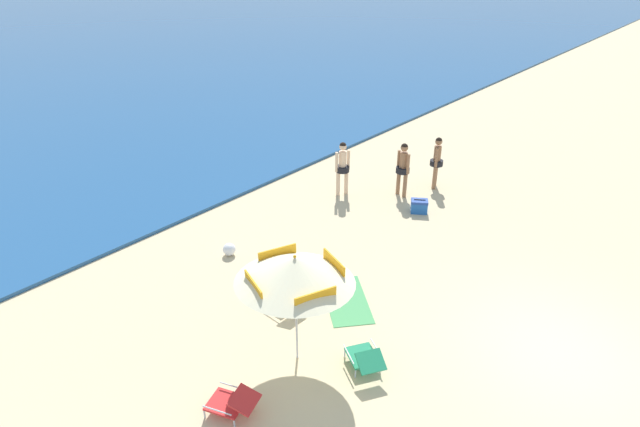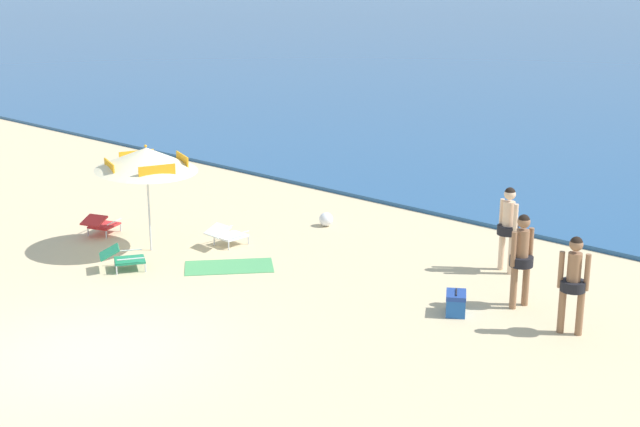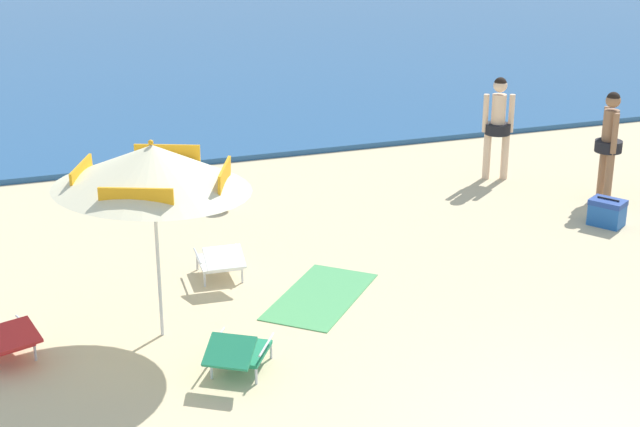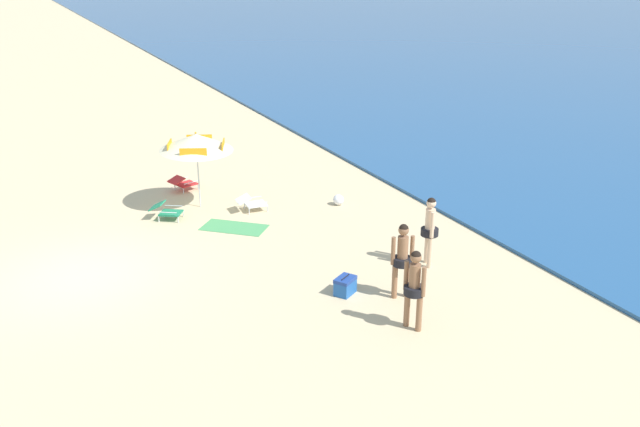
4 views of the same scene
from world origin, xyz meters
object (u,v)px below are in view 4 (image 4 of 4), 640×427
lounge_chair_beside_umbrella (166,210)px  beach_towel (234,227)px  person_standing_beside (430,227)px  beach_ball (338,200)px  beach_umbrella_striped_main (196,142)px  lounge_chair_under_umbrella (251,202)px  person_standing_near_shore (414,284)px  person_wading_in (402,256)px  lounge_chair_facing_sea (183,183)px  cooler_box (345,286)px

lounge_chair_beside_umbrella → beach_towel: bearing=46.4°
person_standing_beside → beach_ball: (-4.79, -0.02, -0.85)m
lounge_chair_beside_umbrella → person_standing_beside: size_ratio=0.58×
beach_umbrella_striped_main → lounge_chair_under_umbrella: size_ratio=2.68×
lounge_chair_beside_umbrella → beach_ball: (1.09, 5.04, -0.11)m
person_standing_near_shore → person_wading_in: 1.35m
lounge_chair_facing_sea → beach_ball: (3.38, 3.93, -0.11)m
lounge_chair_beside_umbrella → person_wading_in: person_wading_in is taller
person_standing_near_shore → beach_ball: person_standing_near_shore is taller
lounge_chair_under_umbrella → person_standing_near_shore: size_ratio=0.53×
person_wading_in → beach_ball: size_ratio=5.30×
lounge_chair_under_umbrella → lounge_chair_beside_umbrella: size_ratio=0.89×
person_standing_near_shore → person_standing_beside: bearing=140.0°
lounge_chair_beside_umbrella → person_standing_near_shore: (8.27, 3.05, 0.72)m
beach_umbrella_striped_main → lounge_chair_facing_sea: size_ratio=2.46×
lounge_chair_beside_umbrella → beach_ball: size_ratio=3.09×
lounge_chair_under_umbrella → beach_ball: size_ratio=2.75×
lounge_chair_under_umbrella → beach_ball: bearing=75.8°
lounge_chair_under_umbrella → beach_towel: size_ratio=0.50×
person_standing_beside → lounge_chair_facing_sea: bearing=-154.2°
beach_umbrella_striped_main → lounge_chair_facing_sea: (-1.71, -0.07, -1.75)m
beach_umbrella_striped_main → person_wading_in: beach_umbrella_striped_main is taller
person_wading_in → beach_towel: size_ratio=0.97×
lounge_chair_under_umbrella → person_standing_beside: bearing=25.5°
person_standing_beside → cooler_box: (0.47, -2.55, -0.81)m
person_wading_in → lounge_chair_beside_umbrella: bearing=-153.1°
lounge_chair_under_umbrella → lounge_chair_beside_umbrella: bearing=-100.0°
person_standing_near_shore → cooler_box: person_standing_near_shore is taller
person_standing_beside → person_wading_in: (1.14, -1.50, -0.00)m
person_wading_in → beach_umbrella_striped_main: bearing=-162.6°
lounge_chair_beside_umbrella → beach_towel: lounge_chair_beside_umbrella is taller
lounge_chair_facing_sea → beach_towel: 3.80m
person_standing_beside → beach_ball: person_standing_beside is taller
beach_umbrella_striped_main → lounge_chair_beside_umbrella: 2.19m
beach_umbrella_striped_main → person_standing_near_shore: 9.11m
beach_umbrella_striped_main → beach_towel: 2.91m
lounge_chair_under_umbrella → lounge_chair_beside_umbrella: 2.50m
beach_umbrella_striped_main → lounge_chair_beside_umbrella: (0.59, -1.18, -1.75)m
beach_umbrella_striped_main → cooler_box: size_ratio=4.02×
beach_towel → lounge_chair_under_umbrella: bearing=138.9°
cooler_box → beach_towel: 4.97m
beach_umbrella_striped_main → lounge_chair_facing_sea: bearing=-177.5°
lounge_chair_beside_umbrella → beach_ball: lounge_chair_beside_umbrella is taller
beach_umbrella_striped_main → lounge_chair_beside_umbrella: bearing=-63.5°
beach_umbrella_striped_main → lounge_chair_beside_umbrella: size_ratio=2.38×
person_standing_near_shore → lounge_chair_under_umbrella: bearing=-175.7°
cooler_box → beach_towel: size_ratio=0.34×
person_wading_in → lounge_chair_facing_sea: bearing=-165.2°
person_standing_near_shore → cooler_box: (-1.93, -0.54, -0.79)m
lounge_chair_under_umbrella → beach_ball: 2.66m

